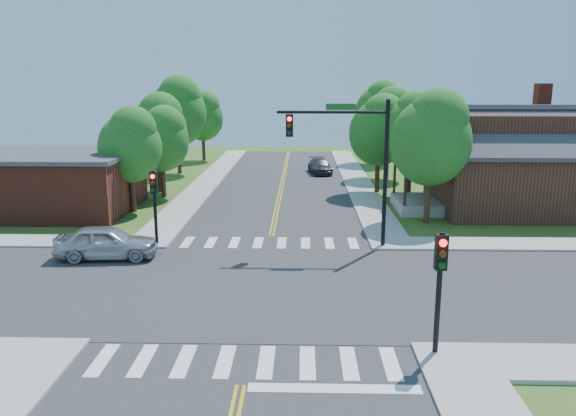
{
  "coord_description": "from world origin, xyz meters",
  "views": [
    {
      "loc": [
        1.62,
        -21.06,
        7.95
      ],
      "look_at": [
        0.95,
        4.63,
        2.2
      ],
      "focal_mm": 35.0,
      "sensor_mm": 36.0,
      "label": 1
    }
  ],
  "objects_px": {
    "car_silver": "(107,243)",
    "car_dgrey": "(320,167)",
    "signal_pole_se": "(440,271)",
    "signal_pole_nw": "(154,194)",
    "house_ne": "(518,158)",
    "signal_mast_ne": "(351,150)"
  },
  "relations": [
    {
      "from": "signal_pole_se",
      "to": "car_dgrey",
      "type": "height_order",
      "value": "signal_pole_se"
    },
    {
      "from": "car_silver",
      "to": "car_dgrey",
      "type": "relative_size",
      "value": 1.03
    },
    {
      "from": "house_ne",
      "to": "car_dgrey",
      "type": "bearing_deg",
      "value": 129.73
    },
    {
      "from": "house_ne",
      "to": "car_silver",
      "type": "bearing_deg",
      "value": -154.33
    },
    {
      "from": "signal_pole_nw",
      "to": "car_dgrey",
      "type": "bearing_deg",
      "value": 69.11
    },
    {
      "from": "signal_pole_nw",
      "to": "car_silver",
      "type": "height_order",
      "value": "signal_pole_nw"
    },
    {
      "from": "signal_mast_ne",
      "to": "car_silver",
      "type": "bearing_deg",
      "value": -169.22
    },
    {
      "from": "house_ne",
      "to": "car_silver",
      "type": "relative_size",
      "value": 2.78
    },
    {
      "from": "car_dgrey",
      "to": "house_ne",
      "type": "bearing_deg",
      "value": -57.16
    },
    {
      "from": "signal_mast_ne",
      "to": "car_dgrey",
      "type": "xyz_separation_m",
      "value": [
        -0.73,
        23.0,
        -4.21
      ]
    },
    {
      "from": "signal_mast_ne",
      "to": "signal_pole_nw",
      "type": "xyz_separation_m",
      "value": [
        -9.51,
        -0.01,
        -2.19
      ]
    },
    {
      "from": "signal_pole_se",
      "to": "house_ne",
      "type": "distance_m",
      "value": 22.03
    },
    {
      "from": "signal_pole_nw",
      "to": "car_dgrey",
      "type": "xyz_separation_m",
      "value": [
        8.78,
        23.01,
        -2.03
      ]
    },
    {
      "from": "signal_pole_se",
      "to": "car_dgrey",
      "type": "xyz_separation_m",
      "value": [
        -2.42,
        34.21,
        -2.03
      ]
    },
    {
      "from": "signal_pole_se",
      "to": "car_silver",
      "type": "distance_m",
      "value": 15.92
    },
    {
      "from": "signal_pole_se",
      "to": "car_silver",
      "type": "relative_size",
      "value": 0.81
    },
    {
      "from": "signal_mast_ne",
      "to": "signal_pole_nw",
      "type": "bearing_deg",
      "value": -179.93
    },
    {
      "from": "signal_pole_se",
      "to": "signal_pole_nw",
      "type": "relative_size",
      "value": 1.0
    },
    {
      "from": "house_ne",
      "to": "signal_mast_ne",
      "type": "bearing_deg",
      "value": -142.32
    },
    {
      "from": "house_ne",
      "to": "car_dgrey",
      "type": "relative_size",
      "value": 2.86
    },
    {
      "from": "car_silver",
      "to": "car_dgrey",
      "type": "bearing_deg",
      "value": -27.41
    },
    {
      "from": "house_ne",
      "to": "car_silver",
      "type": "distance_m",
      "value": 25.04
    }
  ]
}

